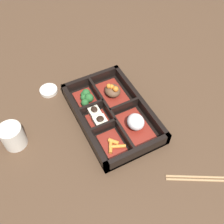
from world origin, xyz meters
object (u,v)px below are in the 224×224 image
(bowl_rice, at_px, (135,123))
(chopsticks, at_px, (206,178))
(tea_cup, at_px, (13,136))
(sauce_dish, at_px, (49,90))

(bowl_rice, bearing_deg, chopsticks, 21.60)
(tea_cup, xyz_separation_m, sauce_dish, (-0.15, 0.15, -0.03))
(bowl_rice, xyz_separation_m, sauce_dish, (-0.27, -0.18, -0.02))
(tea_cup, relative_size, sauce_dish, 1.25)
(bowl_rice, xyz_separation_m, chopsticks, (0.23, 0.09, -0.03))
(tea_cup, height_order, sauce_dish, tea_cup)
(sauce_dish, bearing_deg, chopsticks, 28.86)
(chopsticks, xyz_separation_m, sauce_dish, (-0.50, -0.27, 0.00))
(bowl_rice, distance_m, sauce_dish, 0.33)
(bowl_rice, distance_m, tea_cup, 0.36)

